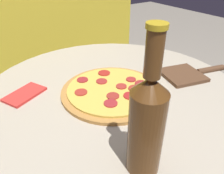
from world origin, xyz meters
name	(u,v)px	position (x,y,z in m)	size (l,w,h in m)	color
table	(113,137)	(0.00, 0.00, 0.51)	(0.83, 0.83, 0.71)	#B2A893
fence_panel	(27,21)	(0.00, 0.91, 0.74)	(1.57, 0.04, 1.48)	gold
pizza	(112,90)	(-0.01, -0.01, 0.72)	(0.31, 0.31, 0.02)	#B77F3D
beer_bottle	(147,123)	(-0.12, -0.27, 0.83)	(0.07, 0.07, 0.29)	#563314
pizza_paddle	(188,74)	(0.27, -0.07, 0.72)	(0.25, 0.16, 0.02)	brown
napkin	(25,94)	(-0.24, 0.12, 0.72)	(0.14, 0.12, 0.01)	red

